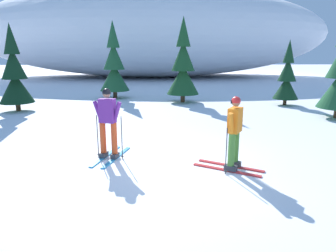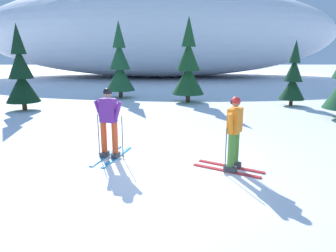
{
  "view_description": "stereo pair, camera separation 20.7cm",
  "coord_description": "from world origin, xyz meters",
  "px_view_note": "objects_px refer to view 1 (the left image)",
  "views": [
    {
      "loc": [
        -0.38,
        -6.76,
        2.67
      ],
      "look_at": [
        -0.07,
        0.32,
        0.95
      ],
      "focal_mm": 32.77,
      "sensor_mm": 36.0,
      "label": 1
    },
    {
      "loc": [
        -0.17,
        -6.77,
        2.67
      ],
      "look_at": [
        -0.07,
        0.32,
        0.95
      ],
      "focal_mm": 32.77,
      "sensor_mm": 36.0,
      "label": 2
    }
  ],
  "objects_px": {
    "pine_tree_far_left": "(15,75)",
    "pine_tree_center": "(183,67)",
    "pine_tree_center_right": "(287,78)",
    "skier_orange_jacket": "(234,132)",
    "pine_tree_center_left": "(114,66)",
    "skier_purple_jacket": "(108,123)"
  },
  "relations": [
    {
      "from": "skier_orange_jacket",
      "to": "skier_purple_jacket",
      "type": "xyz_separation_m",
      "value": [
        -2.97,
        0.89,
        0.05
      ]
    },
    {
      "from": "skier_orange_jacket",
      "to": "pine_tree_far_left",
      "type": "height_order",
      "value": "pine_tree_far_left"
    },
    {
      "from": "pine_tree_far_left",
      "to": "pine_tree_center",
      "type": "distance_m",
      "value": 8.16
    },
    {
      "from": "pine_tree_far_left",
      "to": "pine_tree_center_right",
      "type": "xyz_separation_m",
      "value": [
        13.01,
        1.06,
        -0.28
      ]
    },
    {
      "from": "skier_purple_jacket",
      "to": "pine_tree_center",
      "type": "xyz_separation_m",
      "value": [
        2.7,
        8.96,
        0.93
      ]
    },
    {
      "from": "skier_orange_jacket",
      "to": "pine_tree_center",
      "type": "relative_size",
      "value": 0.38
    },
    {
      "from": "pine_tree_center",
      "to": "pine_tree_center_right",
      "type": "relative_size",
      "value": 1.37
    },
    {
      "from": "skier_orange_jacket",
      "to": "pine_tree_center_right",
      "type": "distance_m",
      "value": 9.99
    },
    {
      "from": "skier_orange_jacket",
      "to": "pine_tree_center_left",
      "type": "distance_m",
      "value": 12.33
    },
    {
      "from": "skier_purple_jacket",
      "to": "pine_tree_center_left",
      "type": "bearing_deg",
      "value": 96.24
    },
    {
      "from": "skier_purple_jacket",
      "to": "pine_tree_far_left",
      "type": "distance_m",
      "value": 8.51
    },
    {
      "from": "pine_tree_center_left",
      "to": "pine_tree_center_right",
      "type": "xyz_separation_m",
      "value": [
        9.04,
        -2.89,
        -0.49
      ]
    },
    {
      "from": "pine_tree_far_left",
      "to": "pine_tree_center",
      "type": "relative_size",
      "value": 0.88
    },
    {
      "from": "pine_tree_far_left",
      "to": "pine_tree_center_left",
      "type": "bearing_deg",
      "value": 44.86
    },
    {
      "from": "pine_tree_far_left",
      "to": "pine_tree_center_right",
      "type": "relative_size",
      "value": 1.2
    },
    {
      "from": "pine_tree_center",
      "to": "pine_tree_center_right",
      "type": "xyz_separation_m",
      "value": [
        5.17,
        -1.16,
        -0.51
      ]
    },
    {
      "from": "pine_tree_far_left",
      "to": "pine_tree_center",
      "type": "height_order",
      "value": "pine_tree_center"
    },
    {
      "from": "skier_purple_jacket",
      "to": "pine_tree_center",
      "type": "height_order",
      "value": "pine_tree_center"
    },
    {
      "from": "pine_tree_far_left",
      "to": "pine_tree_center",
      "type": "bearing_deg",
      "value": 15.81
    },
    {
      "from": "pine_tree_center",
      "to": "pine_tree_center_right",
      "type": "bearing_deg",
      "value": -12.65
    },
    {
      "from": "skier_purple_jacket",
      "to": "pine_tree_center_left",
      "type": "xyz_separation_m",
      "value": [
        -1.17,
        10.69,
        0.91
      ]
    },
    {
      "from": "pine_tree_center_right",
      "to": "pine_tree_center",
      "type": "bearing_deg",
      "value": 167.35
    }
  ]
}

